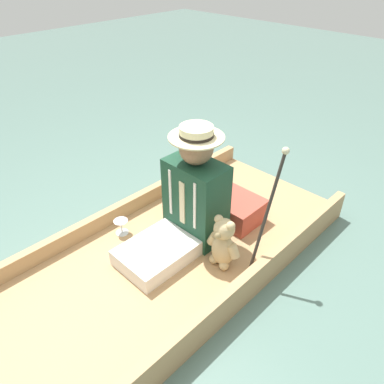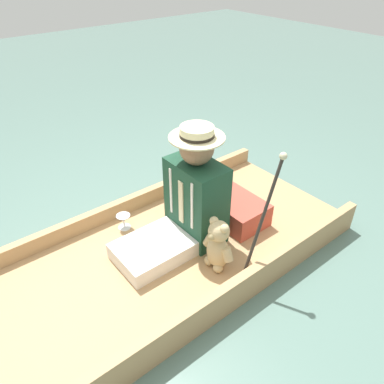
# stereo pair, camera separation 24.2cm
# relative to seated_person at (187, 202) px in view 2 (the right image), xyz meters

# --- Properties ---
(ground_plane) EXTENTS (16.00, 16.00, 0.00)m
(ground_plane) POSITION_rel_seated_person_xyz_m (-0.02, 0.14, -0.41)
(ground_plane) COLOR slate
(punt_boat) EXTENTS (1.16, 2.50, 0.22)m
(punt_boat) POSITION_rel_seated_person_xyz_m (-0.02, 0.14, -0.35)
(punt_boat) COLOR tan
(punt_boat) RESTS_ON ground_plane
(seat_cushion) EXTENTS (0.45, 0.31, 0.18)m
(seat_cushion) POSITION_rel_seated_person_xyz_m (-0.05, -0.41, -0.22)
(seat_cushion) COLOR #B24738
(seat_cushion) RESTS_ON punt_boat
(seated_person) EXTENTS (0.40, 0.78, 0.82)m
(seated_person) POSITION_rel_seated_person_xyz_m (0.00, 0.00, 0.00)
(seated_person) COLOR white
(seated_person) RESTS_ON punt_boat
(teddy_bear) EXTENTS (0.25, 0.15, 0.36)m
(teddy_bear) POSITION_rel_seated_person_xyz_m (-0.33, 0.02, -0.14)
(teddy_bear) COLOR tan
(teddy_bear) RESTS_ON punt_boat
(wine_glass) EXTENTS (0.10, 0.10, 0.11)m
(wine_glass) POSITION_rel_seated_person_xyz_m (0.38, 0.29, -0.23)
(wine_glass) COLOR silver
(wine_glass) RESTS_ON punt_boat
(walking_cane) EXTENTS (0.04, 0.25, 0.79)m
(walking_cane) POSITION_rel_seated_person_xyz_m (-0.50, -0.18, 0.16)
(walking_cane) COLOR #2D2823
(walking_cane) RESTS_ON punt_boat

